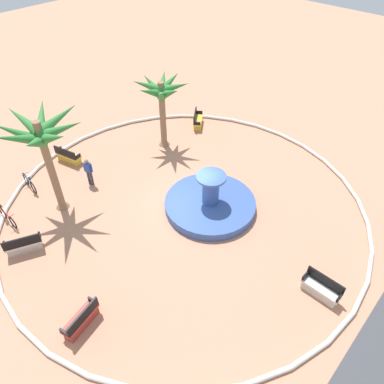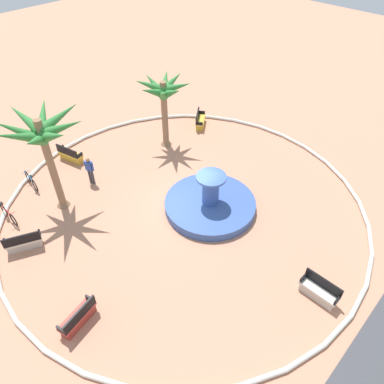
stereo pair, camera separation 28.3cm
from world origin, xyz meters
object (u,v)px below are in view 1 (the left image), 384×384
(bench_southeast, at_px, (321,289))
(bench_southwest, at_px, (24,245))
(palm_tree_near_fountain, at_px, (161,94))
(bench_west, at_px, (81,320))
(bench_north, at_px, (198,121))
(bench_east, at_px, (69,157))
(palm_tree_by_curb, at_px, (41,137))
(person_cyclist_helmet, at_px, (89,171))
(bicycle_red_frame, at_px, (7,217))
(bicycle_by_lamppost, at_px, (29,183))
(fountain, at_px, (210,203))

(bench_southeast, relative_size, bench_southwest, 0.97)
(palm_tree_near_fountain, bearing_deg, bench_west, 31.51)
(bench_west, relative_size, bench_southwest, 1.01)
(bench_west, relative_size, bench_north, 1.06)
(palm_tree_near_fountain, height_order, bench_east, palm_tree_near_fountain)
(palm_tree_by_curb, relative_size, bench_southwest, 3.19)
(bench_north, bearing_deg, bench_southwest, 6.43)
(palm_tree_near_fountain, xyz_separation_m, bench_north, (-3.11, 0.04, -3.12))
(bench_east, bearing_deg, person_cyclist_helmet, 82.57)
(bench_north, bearing_deg, bicycle_red_frame, -3.10)
(bench_west, relative_size, bicycle_by_lamppost, 0.97)
(bench_east, bearing_deg, bicycle_red_frame, 24.03)
(bench_north, bearing_deg, bench_east, -19.24)
(bench_east, relative_size, bicycle_by_lamppost, 0.97)
(person_cyclist_helmet, bearing_deg, bench_east, -97.43)
(bench_north, relative_size, bench_southeast, 0.98)
(fountain, relative_size, bench_southwest, 2.80)
(bench_southwest, xyz_separation_m, person_cyclist_helmet, (-4.86, -1.71, 0.60))
(fountain, height_order, bench_southeast, fountain)
(bench_southeast, xyz_separation_m, bicycle_red_frame, (6.64, -13.23, 0.04))
(bench_southwest, relative_size, bicycle_by_lamppost, 0.97)
(palm_tree_near_fountain, distance_m, bicycle_by_lamppost, 8.80)
(bench_west, bearing_deg, palm_tree_by_curb, -116.43)
(palm_tree_near_fountain, distance_m, bicycle_red_frame, 10.46)
(bench_southwest, distance_m, bicycle_by_lamppost, 4.53)
(palm_tree_by_curb, relative_size, bicycle_by_lamppost, 3.09)
(fountain, height_order, bench_west, fountain)
(palm_tree_by_curb, distance_m, bench_southwest, 4.94)
(palm_tree_by_curb, height_order, bicycle_red_frame, palm_tree_by_curb)
(bench_southwest, bearing_deg, fountain, 150.99)
(fountain, distance_m, palm_tree_by_curb, 8.57)
(palm_tree_by_curb, height_order, bicycle_by_lamppost, palm_tree_by_curb)
(bench_east, distance_m, bench_southeast, 15.50)
(bicycle_red_frame, relative_size, bicycle_by_lamppost, 1.00)
(palm_tree_near_fountain, xyz_separation_m, person_cyclist_helmet, (5.47, -0.16, -2.52))
(palm_tree_by_curb, distance_m, bench_north, 11.37)
(bench_west, bearing_deg, bench_north, -154.73)
(bench_east, relative_size, bench_southeast, 1.04)
(bench_north, distance_m, bicycle_by_lamppost, 11.27)
(bench_southwest, bearing_deg, palm_tree_by_curb, -154.80)
(fountain, relative_size, bench_west, 2.78)
(bench_southeast, height_order, bicycle_red_frame, bench_southeast)
(bench_west, distance_m, bench_north, 15.27)
(fountain, distance_m, bicycle_by_lamppost, 9.85)
(palm_tree_by_curb, bearing_deg, person_cyclist_helmet, -168.85)
(bench_east, distance_m, bench_southwest, 6.81)
(bench_southeast, xyz_separation_m, bicycle_by_lamppost, (4.58, -14.84, 0.04))
(bicycle_red_frame, bearing_deg, bench_southwest, 81.09)
(bicycle_red_frame, height_order, bicycle_by_lamppost, same)
(palm_tree_near_fountain, distance_m, person_cyclist_helmet, 6.02)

